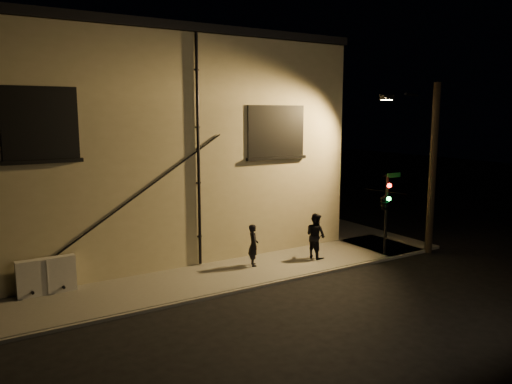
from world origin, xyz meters
TOP-DOWN VIEW (x-y plane):
  - ground at (0.00, 0.00)m, footprint 90.00×90.00m
  - sidewalk at (1.22, 4.39)m, footprint 21.00×16.00m
  - building at (-3.00, 8.99)m, footprint 16.20×12.23m
  - utility_cabinet at (-7.16, 2.70)m, footprint 1.74×0.29m
  - pedestrian_a at (-0.16, 1.81)m, footprint 0.55×0.66m
  - pedestrian_b at (2.41, 1.40)m, footprint 0.75×0.92m
  - traffic_signal at (4.89, 0.23)m, footprint 1.33×1.91m
  - streetlamp_pole at (7.01, -0.07)m, footprint 2.02×1.38m

SIDE VIEW (x-z plane):
  - ground at x=0.00m, z-range 0.00..0.00m
  - sidewalk at x=1.22m, z-range 0.00..0.12m
  - utility_cabinet at x=-7.16m, z-range 0.12..1.27m
  - pedestrian_a at x=-0.16m, z-range 0.12..1.67m
  - pedestrian_b at x=2.41m, z-range 0.12..1.88m
  - traffic_signal at x=4.89m, z-range 0.67..3.92m
  - streetlamp_pole at x=7.01m, z-range 0.24..7.13m
  - building at x=-3.00m, z-range 0.00..8.80m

